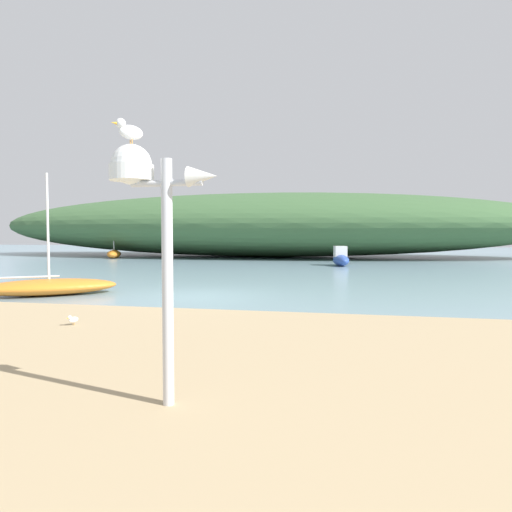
{
  "coord_description": "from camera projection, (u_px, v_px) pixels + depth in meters",
  "views": [
    {
      "loc": [
        4.75,
        -13.9,
        2.04
      ],
      "look_at": [
        1.35,
        2.87,
        1.2
      ],
      "focal_mm": 31.25,
      "sensor_mm": 36.0,
      "label": 1
    }
  ],
  "objects": [
    {
      "name": "seagull_near_waterline",
      "position": [
        73.0,
        319.0,
        8.98
      ],
      "size": [
        0.15,
        0.29,
        0.21
      ],
      "color": "orange",
      "rests_on": "beach_sand"
    },
    {
      "name": "mast_structure",
      "position": [
        146.0,
        193.0,
        4.75
      ],
      "size": [
        1.19,
        0.47,
        2.8
      ],
      "color": "silver",
      "rests_on": "beach_sand"
    },
    {
      "name": "distant_hill",
      "position": [
        262.0,
        225.0,
        40.65
      ],
      "size": [
        51.66,
        15.07,
        5.71
      ],
      "primitive_type": "ellipsoid",
      "color": "#3D6038",
      "rests_on": "ground"
    },
    {
      "name": "seagull_on_radar",
      "position": [
        129.0,
        131.0,
        4.74
      ],
      "size": [
        0.27,
        0.34,
        0.25
      ],
      "color": "orange",
      "rests_on": "mast_structure"
    },
    {
      "name": "sailboat_outer_mooring",
      "position": [
        114.0,
        254.0,
        37.63
      ],
      "size": [
        1.99,
        3.03,
        3.45
      ],
      "color": "orange",
      "rests_on": "ground"
    },
    {
      "name": "sailboat_by_sandbar",
      "position": [
        49.0,
        287.0,
        14.88
      ],
      "size": [
        4.42,
        3.77,
        4.06
      ],
      "color": "orange",
      "rests_on": "ground"
    },
    {
      "name": "beach_sand",
      "position": [
        29.0,
        361.0,
        6.81
      ],
      "size": [
        44.0,
        9.0,
        0.2
      ],
      "primitive_type": "cube",
      "color": "tan",
      "rests_on": "ground"
    },
    {
      "name": "ground_plane",
      "position": [
        199.0,
        296.0,
        14.65
      ],
      "size": [
        120.0,
        120.0,
        0.0
      ],
      "primitive_type": "plane",
      "color": "#7A99A8"
    },
    {
      "name": "motorboat_centre_water",
      "position": [
        341.0,
        258.0,
        28.53
      ],
      "size": [
        1.41,
        2.7,
        1.26
      ],
      "color": "#2D4C9E",
      "rests_on": "ground"
    }
  ]
}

